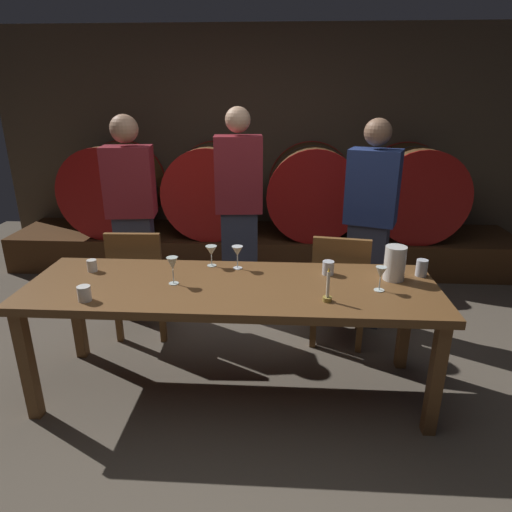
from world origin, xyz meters
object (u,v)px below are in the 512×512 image
(wine_glass_far_right, at_px, (381,273))
(wine_glass_center_right, at_px, (237,252))
(guest_right, at_px, (369,225))
(wine_glass_center_left, at_px, (211,251))
(wine_barrel_center_left, at_px, (213,189))
(cup_far_right, at_px, (422,268))
(candle_center, at_px, (328,292))
(pitcher, at_px, (395,263))
(wine_barrel_far_left, at_px, (115,188))
(chair_left, at_px, (140,278))
(cup_far_left, at_px, (92,266))
(guest_left, at_px, (133,218))
(chair_right, at_px, (339,284))
(cup_center_left, at_px, (84,293))
(wine_glass_far_left, at_px, (172,264))
(dining_table, at_px, (232,295))
(wine_barrel_center_right, at_px, (312,191))
(guest_center, at_px, (239,212))
(cup_center_right, at_px, (328,268))

(wine_glass_far_right, bearing_deg, wine_glass_center_right, 160.91)
(guest_right, bearing_deg, wine_glass_center_left, 51.28)
(wine_barrel_center_left, xyz_separation_m, cup_far_right, (1.62, -2.07, -0.05))
(candle_center, distance_m, pitcher, 0.55)
(wine_barrel_far_left, height_order, guest_right, guest_right)
(chair_left, distance_m, cup_far_left, 0.59)
(guest_left, height_order, wine_glass_far_right, guest_left)
(chair_right, bearing_deg, cup_center_left, 38.99)
(cup_far_left, xyz_separation_m, cup_far_right, (2.08, 0.05, 0.01))
(wine_barrel_center_left, xyz_separation_m, guest_left, (-0.47, -1.25, 0.02))
(wine_barrel_center_left, relative_size, wine_glass_far_left, 5.62)
(dining_table, relative_size, chair_right, 2.79)
(wine_barrel_center_right, bearing_deg, guest_center, -121.24)
(wine_glass_far_right, bearing_deg, guest_left, 149.37)
(wine_glass_center_right, relative_size, wine_glass_far_right, 1.04)
(wine_glass_center_right, bearing_deg, wine_glass_far_left, -143.02)
(chair_right, relative_size, cup_center_right, 10.18)
(wine_barrel_far_left, distance_m, cup_far_left, 2.21)
(wine_glass_far_left, relative_size, cup_far_right, 1.61)
(wine_barrel_far_left, bearing_deg, chair_right, -36.20)
(wine_barrel_far_left, relative_size, wine_barrel_center_left, 1.00)
(chair_right, bearing_deg, cup_far_left, 24.35)
(wine_barrel_far_left, distance_m, wine_glass_center_left, 2.40)
(pitcher, height_order, wine_glass_far_right, pitcher)
(candle_center, height_order, cup_far_right, candle_center)
(wine_barrel_center_right, height_order, guest_center, guest_center)
(cup_far_left, bearing_deg, chair_left, 74.70)
(wine_barrel_center_left, bearing_deg, wine_glass_far_right, -60.29)
(cup_far_left, height_order, cup_far_right, cup_far_right)
(guest_left, xyz_separation_m, cup_far_right, (2.09, -0.82, -0.06))
(wine_barrel_far_left, height_order, guest_left, guest_left)
(cup_center_left, bearing_deg, dining_table, 18.79)
(guest_left, bearing_deg, cup_center_left, 88.59)
(wine_barrel_center_right, xyz_separation_m, chair_right, (0.12, -1.65, -0.36))
(wine_barrel_center_left, xyz_separation_m, wine_glass_far_left, (0.11, -2.28, 0.02))
(dining_table, xyz_separation_m, guest_left, (-0.92, 1.02, 0.19))
(wine_glass_far_right, bearing_deg, wine_barrel_center_left, 119.71)
(pitcher, bearing_deg, cup_far_left, 179.42)
(dining_table, xyz_separation_m, wine_glass_far_left, (-0.35, -0.01, 0.20))
(wine_barrel_center_right, relative_size, cup_far_left, 12.36)
(wine_glass_far_left, distance_m, wine_glass_far_right, 1.21)
(wine_barrel_far_left, xyz_separation_m, dining_table, (1.53, -2.27, -0.17))
(cup_far_left, bearing_deg, wine_glass_far_left, -16.38)
(wine_barrel_far_left, height_order, chair_left, wine_barrel_far_left)
(pitcher, bearing_deg, chair_left, 163.74)
(wine_glass_far_left, xyz_separation_m, cup_far_left, (-0.57, 0.17, -0.09))
(cup_center_left, bearing_deg, guest_center, 63.29)
(wine_glass_far_right, distance_m, cup_center_left, 1.66)
(dining_table, relative_size, chair_left, 2.79)
(chair_right, bearing_deg, wine_barrel_center_left, -45.89)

